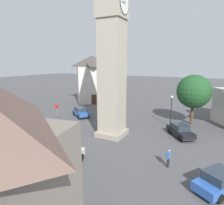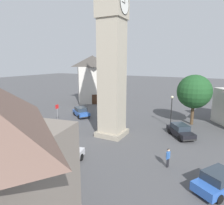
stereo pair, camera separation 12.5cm
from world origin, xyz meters
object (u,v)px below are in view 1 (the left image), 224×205
Objects in this scene: road_sign at (57,111)px; clock_tower at (112,15)px; pedestrian at (168,156)px; car_white_side at (67,158)px; car_blue_kerb at (81,112)px; lamp_post at (171,106)px; car_silver_kerb at (180,130)px; building_hall_far at (92,79)px; car_red_corner at (220,180)px; tree at (194,92)px.

clock_tower is at bearing 86.55° from road_sign.
clock_tower reaches higher than road_sign.
pedestrian is 17.93m from road_sign.
pedestrian reaches higher than car_white_side.
lamp_post is at bearing 96.31° from car_blue_kerb.
clock_tower reaches higher than lamp_post.
car_silver_kerb is 2.54× the size of pedestrian.
building_hall_far reaches higher than lamp_post.
car_red_corner is at bearing 23.27° from car_silver_kerb.
car_blue_kerb is at bearing -118.97° from car_red_corner.
car_silver_kerb is 1.53× the size of road_sign.
tree is (-13.63, 0.57, 3.80)m from pedestrian.
car_blue_kerb is 17.76m from tree.
tree reaches higher than car_white_side.
road_sign reaches higher than car_red_corner.
road_sign is (6.12, -15.21, -1.09)m from lamp_post.
clock_tower is 5.44× the size of car_red_corner.
car_blue_kerb is (-5.11, -8.48, -13.22)m from clock_tower.
pedestrian is 0.16× the size of building_hall_far.
clock_tower is 22.79m from building_hall_far.
building_hall_far is at bearing -108.29° from tree.
road_sign reaches higher than pedestrian.
car_blue_kerb is at bearing 23.44° from building_hall_far.
car_blue_kerb is 23.01m from car_red_corner.
pedestrian is 29.93m from building_hall_far.
tree reaches higher than car_blue_kerb.
car_red_corner is 1.56× the size of road_sign.
clock_tower is 16.51m from car_blue_kerb.
pedestrian is 0.39× the size of lamp_post.
lamp_post reaches higher than car_white_side.
pedestrian is (7.86, 0.16, 0.25)m from car_silver_kerb.
pedestrian is (-1.54, -3.88, 0.25)m from car_red_corner.
lamp_post reaches higher than car_red_corner.
tree reaches higher than road_sign.
car_blue_kerb is 12.99m from building_hall_far.
car_white_side is 28.41m from building_hall_far.
lamp_post is (2.45, -2.53, -1.81)m from tree.
tree is at bearing 172.81° from car_silver_kerb.
building_hall_far is at bearing -151.80° from car_white_side.
tree is at bearing 177.60° from pedestrian.
car_silver_kerb is at bearing 58.30° from building_hall_far.
lamp_post is (-1.58, 14.29, 2.23)m from car_blue_kerb.
tree is (-5.77, 0.73, 4.05)m from car_silver_kerb.
car_silver_kerb is 0.98× the size of car_white_side.
tree is 0.70× the size of building_hall_far.
car_white_side is 0.61× the size of tree.
car_silver_kerb is at bearing 99.32° from road_sign.
road_sign is at bearing -106.45° from pedestrian.
lamp_post is (-11.19, -1.96, 1.98)m from pedestrian.
clock_tower reaches higher than car_silver_kerb.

